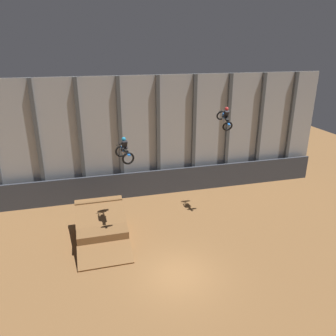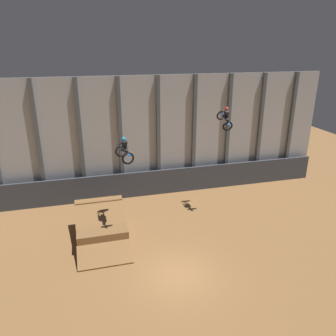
# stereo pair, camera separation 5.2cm
# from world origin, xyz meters

# --- Properties ---
(ground_plane) EXTENTS (60.00, 60.00, 0.00)m
(ground_plane) POSITION_xyz_m (0.00, 0.00, 0.00)
(ground_plane) COLOR olive
(arena_back_wall) EXTENTS (32.00, 0.40, 9.68)m
(arena_back_wall) POSITION_xyz_m (-0.00, 11.13, 4.84)
(arena_back_wall) COLOR #ADB2B7
(arena_back_wall) RESTS_ON ground_plane
(lower_barrier) EXTENTS (31.36, 0.20, 2.12)m
(lower_barrier) POSITION_xyz_m (0.00, 10.46, 1.06)
(lower_barrier) COLOR #383D47
(lower_barrier) RESTS_ON ground_plane
(dirt_ramp) EXTENTS (3.16, 5.16, 2.12)m
(dirt_ramp) POSITION_xyz_m (-3.73, 5.09, 0.71)
(dirt_ramp) COLOR brown
(dirt_ramp) RESTS_ON ground_plane
(rider_bike_left_air) EXTENTS (0.97, 1.79, 1.45)m
(rider_bike_left_air) POSITION_xyz_m (-2.09, 4.24, 5.99)
(rider_bike_left_air) COLOR black
(rider_bike_right_air) EXTENTS (0.84, 1.88, 1.66)m
(rider_bike_right_air) POSITION_xyz_m (5.33, 6.74, 7.03)
(rider_bike_right_air) COLOR black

